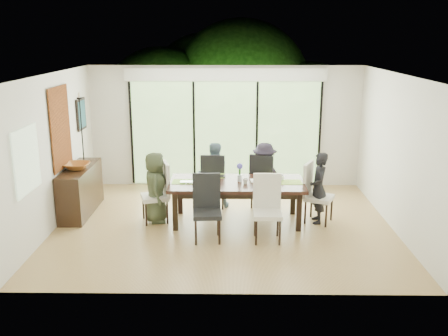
{
  "coord_description": "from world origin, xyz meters",
  "views": [
    {
      "loc": [
        0.12,
        -8.47,
        3.34
      ],
      "look_at": [
        0.0,
        0.25,
        1.0
      ],
      "focal_mm": 40.0,
      "sensor_mm": 36.0,
      "label": 1
    }
  ],
  "objects_px": {
    "chair_near_right": "(268,209)",
    "person_right_end": "(319,188)",
    "chair_right_end": "(319,193)",
    "person_far_left": "(214,175)",
    "chair_left_end": "(155,192)",
    "bowl": "(77,166)",
    "chair_far_right": "(264,180)",
    "chair_far_left": "(214,179)",
    "person_far_right": "(264,175)",
    "laptop": "(189,183)",
    "person_left_end": "(155,187)",
    "chair_near_left": "(207,209)",
    "sideboard": "(81,190)",
    "cup_b": "(245,181)",
    "vase": "(240,178)",
    "table_top": "(237,184)",
    "cup_a": "(199,177)",
    "cup_c": "(281,178)"
  },
  "relations": [
    {
      "from": "laptop",
      "to": "cup_b",
      "type": "bearing_deg",
      "value": -2.91
    },
    {
      "from": "chair_far_left",
      "to": "chair_near_left",
      "type": "bearing_deg",
      "value": 91.29
    },
    {
      "from": "chair_far_right",
      "to": "cup_b",
      "type": "relative_size",
      "value": 11.0
    },
    {
      "from": "chair_left_end",
      "to": "bowl",
      "type": "bearing_deg",
      "value": -119.89
    },
    {
      "from": "chair_far_left",
      "to": "cup_c",
      "type": "distance_m",
      "value": 1.48
    },
    {
      "from": "chair_near_left",
      "to": "laptop",
      "type": "xyz_separation_m",
      "value": [
        -0.35,
        0.77,
        0.22
      ]
    },
    {
      "from": "person_left_end",
      "to": "laptop",
      "type": "relative_size",
      "value": 3.91
    },
    {
      "from": "chair_right_end",
      "to": "person_far_left",
      "type": "bearing_deg",
      "value": 91.94
    },
    {
      "from": "chair_far_right",
      "to": "cup_c",
      "type": "xyz_separation_m",
      "value": [
        0.25,
        -0.75,
        0.25
      ]
    },
    {
      "from": "person_right_end",
      "to": "bowl",
      "type": "xyz_separation_m",
      "value": [
        -4.47,
        0.35,
        0.3
      ]
    },
    {
      "from": "chair_far_left",
      "to": "person_right_end",
      "type": "distance_m",
      "value": 2.11
    },
    {
      "from": "chair_left_end",
      "to": "bowl",
      "type": "height_order",
      "value": "chair_left_end"
    },
    {
      "from": "chair_right_end",
      "to": "person_far_right",
      "type": "height_order",
      "value": "person_far_right"
    },
    {
      "from": "person_far_right",
      "to": "person_right_end",
      "type": "bearing_deg",
      "value": 153.09
    },
    {
      "from": "chair_left_end",
      "to": "person_far_right",
      "type": "xyz_separation_m",
      "value": [
        2.05,
        0.83,
        0.1
      ]
    },
    {
      "from": "person_right_end",
      "to": "person_left_end",
      "type": "bearing_deg",
      "value": -89.22
    },
    {
      "from": "chair_right_end",
      "to": "chair_far_right",
      "type": "xyz_separation_m",
      "value": [
        -0.95,
        0.85,
        0.0
      ]
    },
    {
      "from": "chair_far_left",
      "to": "chair_near_left",
      "type": "distance_m",
      "value": 1.72
    },
    {
      "from": "chair_far_right",
      "to": "chair_near_right",
      "type": "height_order",
      "value": "same"
    },
    {
      "from": "chair_near_left",
      "to": "vase",
      "type": "distance_m",
      "value": 1.1
    },
    {
      "from": "chair_far_left",
      "to": "cup_a",
      "type": "xyz_separation_m",
      "value": [
        -0.25,
        -0.7,
        0.25
      ]
    },
    {
      "from": "laptop",
      "to": "person_left_end",
      "type": "bearing_deg",
      "value": 168.07
    },
    {
      "from": "vase",
      "to": "sideboard",
      "type": "height_order",
      "value": "sideboard"
    },
    {
      "from": "chair_near_left",
      "to": "person_far_left",
      "type": "height_order",
      "value": "person_far_left"
    },
    {
      "from": "cup_a",
      "to": "bowl",
      "type": "height_order",
      "value": "bowl"
    },
    {
      "from": "person_far_left",
      "to": "chair_left_end",
      "type": "bearing_deg",
      "value": 24.91
    },
    {
      "from": "chair_far_right",
      "to": "laptop",
      "type": "bearing_deg",
      "value": 54.01
    },
    {
      "from": "chair_near_right",
      "to": "person_far_right",
      "type": "distance_m",
      "value": 1.7
    },
    {
      "from": "chair_far_left",
      "to": "sideboard",
      "type": "distance_m",
      "value": 2.58
    },
    {
      "from": "person_far_left",
      "to": "cup_b",
      "type": "bearing_deg",
      "value": 109.42
    },
    {
      "from": "person_left_end",
      "to": "cup_a",
      "type": "xyz_separation_m",
      "value": [
        0.78,
        0.15,
        0.16
      ]
    },
    {
      "from": "chair_near_right",
      "to": "laptop",
      "type": "bearing_deg",
      "value": 150.3
    },
    {
      "from": "cup_a",
      "to": "cup_b",
      "type": "height_order",
      "value": "cup_a"
    },
    {
      "from": "chair_near_left",
      "to": "sideboard",
      "type": "xyz_separation_m",
      "value": [
        -2.49,
        1.32,
        -0.11
      ]
    },
    {
      "from": "vase",
      "to": "cup_c",
      "type": "distance_m",
      "value": 0.75
    },
    {
      "from": "laptop",
      "to": "bowl",
      "type": "relative_size",
      "value": 0.7
    },
    {
      "from": "chair_near_right",
      "to": "laptop",
      "type": "distance_m",
      "value": 1.57
    },
    {
      "from": "vase",
      "to": "person_left_end",
      "type": "bearing_deg",
      "value": -178.13
    },
    {
      "from": "laptop",
      "to": "chair_right_end",
      "type": "bearing_deg",
      "value": -0.47
    },
    {
      "from": "chair_left_end",
      "to": "chair_far_right",
      "type": "xyz_separation_m",
      "value": [
        2.05,
        0.85,
        0.0
      ]
    },
    {
      "from": "person_far_right",
      "to": "person_left_end",
      "type": "bearing_deg",
      "value": 37.07
    },
    {
      "from": "table_top",
      "to": "person_far_left",
      "type": "height_order",
      "value": "person_far_left"
    },
    {
      "from": "person_right_end",
      "to": "cup_a",
      "type": "bearing_deg",
      "value": -93.15
    },
    {
      "from": "chair_far_right",
      "to": "chair_near_right",
      "type": "xyz_separation_m",
      "value": [
        -0.05,
        -1.72,
        0.0
      ]
    },
    {
      "from": "table_top",
      "to": "chair_right_end",
      "type": "height_order",
      "value": "chair_right_end"
    },
    {
      "from": "chair_left_end",
      "to": "person_right_end",
      "type": "relative_size",
      "value": 0.85
    },
    {
      "from": "chair_near_right",
      "to": "person_right_end",
      "type": "relative_size",
      "value": 0.85
    },
    {
      "from": "cup_b",
      "to": "bowl",
      "type": "height_order",
      "value": "bowl"
    },
    {
      "from": "chair_near_right",
      "to": "person_left_end",
      "type": "distance_m",
      "value": 2.16
    },
    {
      "from": "chair_near_right",
      "to": "vase",
      "type": "height_order",
      "value": "chair_near_right"
    }
  ]
}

